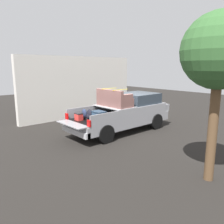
# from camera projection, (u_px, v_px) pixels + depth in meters

# --- Properties ---
(ground_plane) EXTENTS (40.00, 40.00, 0.00)m
(ground_plane) POSITION_uv_depth(u_px,v_px,m) (121.00, 131.00, 11.69)
(ground_plane) COLOR black
(pickup_truck) EXTENTS (6.05, 2.06, 2.23)m
(pickup_truck) POSITION_uv_depth(u_px,v_px,m) (126.00, 112.00, 11.74)
(pickup_truck) COLOR gray
(pickup_truck) RESTS_ON ground_plane
(building_facade) EXTENTS (8.37, 0.36, 3.94)m
(building_facade) POSITION_uv_depth(u_px,v_px,m) (80.00, 87.00, 14.93)
(building_facade) COLOR silver
(building_facade) RESTS_ON ground_plane
(tree_background) EXTENTS (2.08, 2.08, 4.74)m
(tree_background) POSITION_uv_depth(u_px,v_px,m) (220.00, 53.00, 5.99)
(tree_background) COLOR brown
(tree_background) RESTS_ON ground_plane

